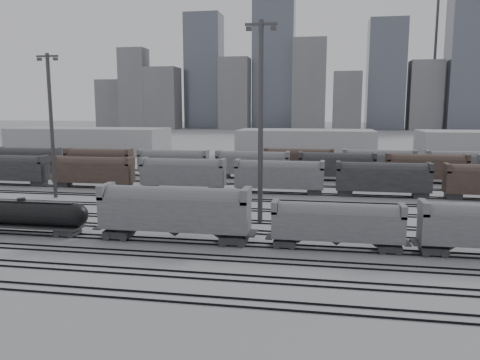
% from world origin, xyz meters
% --- Properties ---
extents(ground, '(900.00, 900.00, 0.00)m').
position_xyz_m(ground, '(0.00, 0.00, 0.00)').
color(ground, '#A9A9AD').
rests_on(ground, ground).
extents(tracks, '(220.00, 71.50, 0.16)m').
position_xyz_m(tracks, '(0.00, 17.50, 0.08)').
color(tracks, black).
rests_on(tracks, ground).
extents(tank_car_b, '(16.19, 2.70, 4.00)m').
position_xyz_m(tank_car_b, '(-18.82, 1.00, 2.32)').
color(tank_car_b, '#232326').
rests_on(tank_car_b, ground).
extents(hopper_car_a, '(16.50, 3.28, 5.90)m').
position_xyz_m(hopper_car_a, '(-0.47, 1.00, 3.65)').
color(hopper_car_a, '#232326').
rests_on(hopper_car_a, ground).
extents(hopper_car_b, '(13.31, 2.65, 4.76)m').
position_xyz_m(hopper_car_b, '(16.82, 1.00, 2.94)').
color(hopper_car_b, '#232326').
rests_on(hopper_car_b, ground).
extents(light_mast_b, '(3.66, 0.59, 22.89)m').
position_xyz_m(light_mast_b, '(-27.51, 21.95, 12.14)').
color(light_mast_b, '#3D3C3F').
rests_on(light_mast_b, ground).
extents(light_mast_c, '(3.98, 0.64, 24.89)m').
position_xyz_m(light_mast_c, '(7.52, 11.28, 13.20)').
color(light_mast_c, '#3D3C3F').
rests_on(light_mast_c, ground).
extents(bg_string_near, '(151.00, 3.00, 5.60)m').
position_xyz_m(bg_string_near, '(8.00, 32.00, 2.80)').
color(bg_string_near, slate).
rests_on(bg_string_near, ground).
extents(bg_string_mid, '(151.00, 3.00, 5.60)m').
position_xyz_m(bg_string_mid, '(18.00, 48.00, 2.80)').
color(bg_string_mid, '#232326').
rests_on(bg_string_mid, ground).
extents(bg_string_far, '(66.00, 3.00, 5.60)m').
position_xyz_m(bg_string_far, '(35.50, 56.00, 2.80)').
color(bg_string_far, '#4D3931').
rests_on(bg_string_far, ground).
extents(warehouse_left, '(50.00, 18.00, 8.00)m').
position_xyz_m(warehouse_left, '(-60.00, 95.00, 4.00)').
color(warehouse_left, '#A9A9AC').
rests_on(warehouse_left, ground).
extents(warehouse_mid, '(40.00, 18.00, 8.00)m').
position_xyz_m(warehouse_mid, '(10.00, 95.00, 4.00)').
color(warehouse_mid, '#A9A9AC').
rests_on(warehouse_mid, ground).
extents(skyline, '(316.00, 22.40, 95.00)m').
position_xyz_m(skyline, '(10.84, 280.00, 34.73)').
color(skyline, gray).
rests_on(skyline, ground).
extents(crane_left, '(42.00, 1.80, 100.00)m').
position_xyz_m(crane_left, '(-28.74, 305.00, 57.39)').
color(crane_left, '#3D3C3F').
rests_on(crane_left, ground).
extents(crane_right, '(42.00, 1.80, 100.00)m').
position_xyz_m(crane_right, '(91.26, 305.00, 57.39)').
color(crane_right, '#3D3C3F').
rests_on(crane_right, ground).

